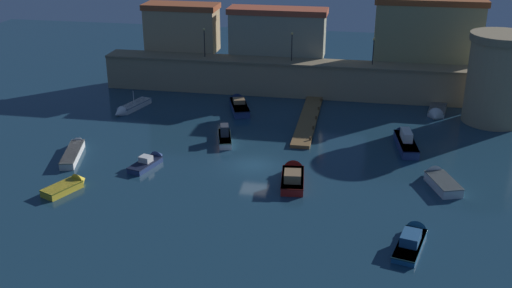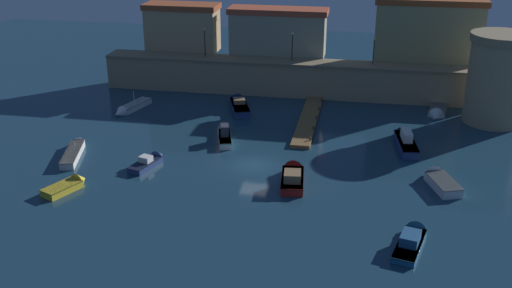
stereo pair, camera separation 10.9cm
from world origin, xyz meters
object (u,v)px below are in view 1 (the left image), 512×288
Objects in this scene: moored_boat_5 at (405,140)px; moored_boat_7 at (150,161)px; moored_boat_1 at (293,175)px; mooring_buoy_0 at (409,139)px; quay_lamp_1 at (292,42)px; moored_boat_8 at (436,113)px; quay_lamp_0 at (204,38)px; moored_boat_2 at (69,185)px; moored_boat_9 at (413,237)px; moored_boat_0 at (238,104)px; moored_boat_4 at (225,135)px; moored_boat_3 at (74,151)px; moored_boat_10 at (130,108)px; fortress_tower at (498,78)px; quay_lamp_2 at (374,47)px; moored_boat_6 at (439,180)px.

moored_boat_5 reaches higher than moored_boat_7.
mooring_buoy_0 is (10.45, 11.64, -0.48)m from moored_boat_1.
quay_lamp_1 is at bearing 2.00° from moored_boat_1.
quay_lamp_1 is 20.58m from moored_boat_5.
moored_boat_8 is at bearing -15.34° from quay_lamp_1.
quay_lamp_0 reaches higher than moored_boat_2.
moored_boat_9 is (13.13, -33.02, -6.24)m from quay_lamp_1.
moored_boat_1 reaches higher than moored_boat_0.
quay_lamp_0 is at bearing 5.81° from moored_boat_4.
moored_boat_1 is 0.85× the size of moored_boat_3.
moored_boat_7 is at bearing 81.69° from moored_boat_9.
moored_boat_10 reaches higher than moored_boat_8.
moored_boat_9 is at bearing -53.93° from quay_lamp_0.
moored_boat_5 is at bearing -138.07° from fortress_tower.
quay_lamp_1 is 0.64× the size of moored_boat_4.
moored_boat_9 is at bearing -91.99° from mooring_buoy_0.
moored_boat_10 reaches higher than moored_boat_1.
moored_boat_8 is (7.46, -4.72, -6.14)m from quay_lamp_2.
moored_boat_6 is (21.13, -16.63, -0.04)m from moored_boat_0.
moored_boat_3 is 1.34× the size of moored_boat_8.
moored_boat_10 is (-20.81, 14.87, -0.14)m from moored_boat_1.
moored_boat_9 is (18.43, -26.59, -0.12)m from moored_boat_0.
moored_boat_7 is (-9.98, -23.59, -6.27)m from quay_lamp_1.
moored_boat_9 is (17.76, -16.68, -0.14)m from moored_boat_4.
moored_boat_5 is 10.56m from moored_boat_8.
moored_boat_8 is at bearing -104.45° from moored_boat_0.
fortress_tower reaches higher than moored_boat_6.
quay_lamp_2 is at bearing -112.53° from moored_boat_8.
moored_boat_1 reaches higher than moored_boat_7.
moored_boat_4 is at bearing 165.03° from moored_boat_0.
moored_boat_2 is 28.33m from moored_boat_9.
moored_boat_2 is (-18.38, -5.16, -0.15)m from moored_boat_1.
quay_lamp_1 is at bearing -58.31° from moored_boat_0.
moored_boat_3 is 1.16× the size of moored_boat_9.
quay_lamp_0 is at bearing 180.00° from quay_lamp_1.
moored_boat_6 is 10.39m from mooring_buoy_0.
moored_boat_1 is at bearing -131.91° from mooring_buoy_0.
fortress_tower is 1.37× the size of moored_boat_0.
moored_boat_5 is 15.24× the size of mooring_buoy_0.
moored_boat_9 is at bearing -96.31° from moored_boat_7.
moored_boat_4 is at bearing -79.61° from moored_boat_3.
moored_boat_10 is (-17.42, -9.64, -6.26)m from quay_lamp_1.
fortress_tower is 14.50m from quay_lamp_2.
moored_boat_2 is 7.58m from moored_boat_3.
quay_lamp_1 reaches higher than mooring_buoy_0.
moored_boat_1 is at bearing -25.14° from moored_boat_8.
moored_boat_4 is at bearing 52.76° from moored_boat_6.
moored_boat_0 reaches higher than moored_boat_2.
fortress_tower reaches higher than moored_boat_7.
moored_boat_3 is (-17.90, -22.66, -6.22)m from quay_lamp_1.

